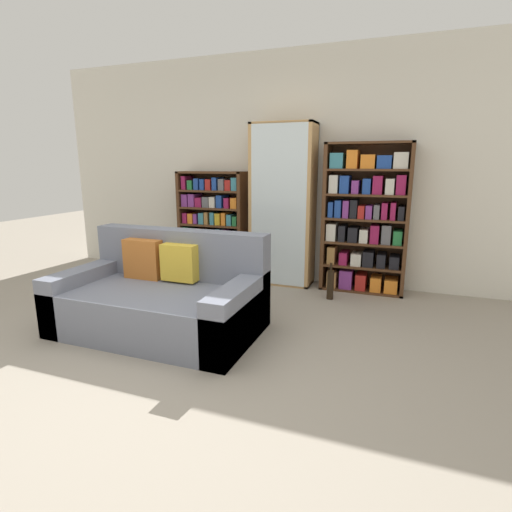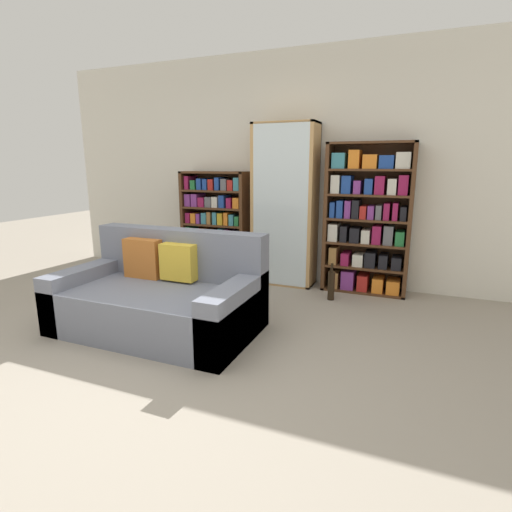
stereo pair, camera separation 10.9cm
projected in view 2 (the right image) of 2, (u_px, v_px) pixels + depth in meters
name	position (u px, v px, depth m)	size (l,w,h in m)	color
ground_plane	(149.00, 377.00, 2.71)	(16.00, 16.00, 0.00)	gray
wall_back	(280.00, 169.00, 4.85)	(6.11, 0.06, 2.70)	silver
couch	(161.00, 297.00, 3.48)	(1.69, 0.97, 0.83)	slate
bookshelf_left	(216.00, 225.00, 5.11)	(0.87, 0.32, 1.33)	#4C2D19
display_cabinet	(285.00, 206.00, 4.69)	(0.73, 0.36, 1.87)	tan
bookshelf_right	(367.00, 220.00, 4.38)	(0.92, 0.32, 1.64)	#4C2D19
wine_bottle	(331.00, 285.00, 4.23)	(0.07, 0.07, 0.40)	black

